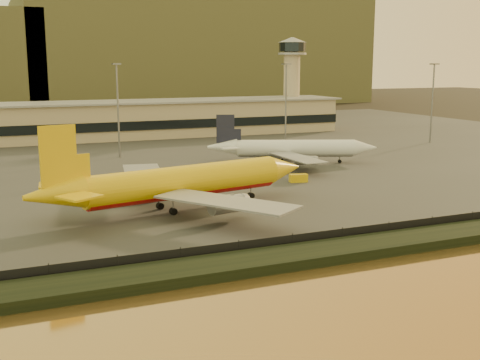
# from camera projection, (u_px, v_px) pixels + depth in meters

# --- Properties ---
(ground) EXTENTS (900.00, 900.00, 0.00)m
(ground) POSITION_uv_depth(u_px,v_px,m) (287.00, 224.00, 96.57)
(ground) COLOR black
(ground) RESTS_ON ground
(embankment) EXTENTS (320.00, 7.00, 1.40)m
(embankment) POSITION_uv_depth(u_px,v_px,m) (346.00, 250.00, 81.08)
(embankment) COLOR black
(embankment) RESTS_ON ground
(tarmac) EXTENTS (320.00, 220.00, 0.20)m
(tarmac) POSITION_uv_depth(u_px,v_px,m) (142.00, 149.00, 182.34)
(tarmac) COLOR #2D2D2D
(tarmac) RESTS_ON ground
(perimeter_fence) EXTENTS (300.00, 0.05, 2.20)m
(perimeter_fence) POSITION_uv_depth(u_px,v_px,m) (330.00, 238.00, 84.58)
(perimeter_fence) COLOR black
(perimeter_fence) RESTS_ON tarmac
(terminal_building) EXTENTS (202.00, 25.00, 12.60)m
(terminal_building) POSITION_uv_depth(u_px,v_px,m) (77.00, 122.00, 203.16)
(terminal_building) COLOR tan
(terminal_building) RESTS_ON tarmac
(control_tower) EXTENTS (11.20, 11.20, 35.50)m
(control_tower) POSITION_uv_depth(u_px,v_px,m) (292.00, 74.00, 237.76)
(control_tower) COLOR tan
(control_tower) RESTS_ON tarmac
(apron_light_masts) EXTENTS (152.20, 12.20, 25.40)m
(apron_light_masts) POSITION_uv_depth(u_px,v_px,m) (211.00, 99.00, 167.11)
(apron_light_masts) COLOR slate
(apron_light_masts) RESTS_ON tarmac
(distant_hills) EXTENTS (470.00, 160.00, 70.00)m
(distant_hills) POSITION_uv_depth(u_px,v_px,m) (17.00, 55.00, 389.66)
(distant_hills) COLOR brown
(distant_hills) RESTS_ON ground
(dhl_cargo_jet) EXTENTS (53.56, 51.63, 16.08)m
(dhl_cargo_jet) POSITION_uv_depth(u_px,v_px,m) (181.00, 183.00, 104.61)
(dhl_cargo_jet) COLOR gold
(dhl_cargo_jet) RESTS_ON tarmac
(white_narrowbody_jet) EXTENTS (42.05, 39.71, 12.57)m
(white_narrowbody_jet) POSITION_uv_depth(u_px,v_px,m) (292.00, 149.00, 154.41)
(white_narrowbody_jet) COLOR white
(white_narrowbody_jet) RESTS_ON tarmac
(gse_vehicle_yellow) EXTENTS (4.14, 2.49, 1.74)m
(gse_vehicle_yellow) POSITION_uv_depth(u_px,v_px,m) (298.00, 178.00, 130.16)
(gse_vehicle_yellow) COLOR gold
(gse_vehicle_yellow) RESTS_ON tarmac
(gse_vehicle_white) EXTENTS (3.87, 2.92, 1.59)m
(gse_vehicle_white) POSITION_uv_depth(u_px,v_px,m) (138.00, 189.00, 118.97)
(gse_vehicle_white) COLOR white
(gse_vehicle_white) RESTS_ON tarmac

